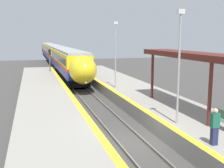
{
  "coord_description": "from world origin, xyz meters",
  "views": [
    {
      "loc": [
        -4.91,
        -13.45,
        5.54
      ],
      "look_at": [
        0.61,
        5.66,
        2.26
      ],
      "focal_mm": 45.0,
      "sensor_mm": 36.0,
      "label": 1
    }
  ],
  "objects_px": {
    "platform_bench": "(223,119)",
    "person_waiting": "(215,126)",
    "railway_signal": "(50,61)",
    "train": "(55,54)",
    "lamppost_near": "(179,60)",
    "lamppost_mid": "(115,51)"
  },
  "relations": [
    {
      "from": "train",
      "to": "lamppost_mid",
      "type": "height_order",
      "value": "lamppost_mid"
    },
    {
      "from": "train",
      "to": "platform_bench",
      "type": "relative_size",
      "value": 47.48
    },
    {
      "from": "person_waiting",
      "to": "lamppost_mid",
      "type": "height_order",
      "value": "lamppost_mid"
    },
    {
      "from": "platform_bench",
      "to": "railway_signal",
      "type": "height_order",
      "value": "railway_signal"
    },
    {
      "from": "railway_signal",
      "to": "lamppost_near",
      "type": "relative_size",
      "value": 0.66
    },
    {
      "from": "platform_bench",
      "to": "person_waiting",
      "type": "xyz_separation_m",
      "value": [
        -1.88,
        -1.87,
        0.37
      ]
    },
    {
      "from": "train",
      "to": "lamppost_mid",
      "type": "relative_size",
      "value": 11.5
    },
    {
      "from": "train",
      "to": "lamppost_near",
      "type": "height_order",
      "value": "lamppost_near"
    },
    {
      "from": "platform_bench",
      "to": "lamppost_near",
      "type": "bearing_deg",
      "value": 144.21
    },
    {
      "from": "platform_bench",
      "to": "railway_signal",
      "type": "bearing_deg",
      "value": 103.81
    },
    {
      "from": "lamppost_near",
      "to": "platform_bench",
      "type": "bearing_deg",
      "value": -35.79
    },
    {
      "from": "platform_bench",
      "to": "person_waiting",
      "type": "relative_size",
      "value": 0.89
    },
    {
      "from": "lamppost_near",
      "to": "person_waiting",
      "type": "bearing_deg",
      "value": -90.03
    },
    {
      "from": "train",
      "to": "railway_signal",
      "type": "distance_m",
      "value": 20.77
    },
    {
      "from": "train",
      "to": "person_waiting",
      "type": "xyz_separation_m",
      "value": [
        2.52,
        -50.27,
        -0.48
      ]
    },
    {
      "from": "railway_signal",
      "to": "lamppost_mid",
      "type": "height_order",
      "value": "lamppost_mid"
    },
    {
      "from": "train",
      "to": "railway_signal",
      "type": "relative_size",
      "value": 17.43
    },
    {
      "from": "person_waiting",
      "to": "lamppost_mid",
      "type": "relative_size",
      "value": 0.27
    },
    {
      "from": "person_waiting",
      "to": "lamppost_near",
      "type": "bearing_deg",
      "value": 89.97
    },
    {
      "from": "platform_bench",
      "to": "railway_signal",
      "type": "distance_m",
      "value": 28.62
    },
    {
      "from": "platform_bench",
      "to": "person_waiting",
      "type": "distance_m",
      "value": 2.68
    },
    {
      "from": "train",
      "to": "railway_signal",
      "type": "bearing_deg",
      "value": -96.72
    }
  ]
}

